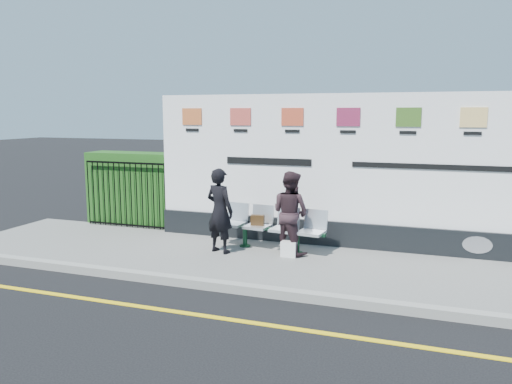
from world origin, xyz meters
TOP-DOWN VIEW (x-y plane):
  - ground at (0.00, 0.00)m, footprint 80.00×80.00m
  - pavement at (0.00, 2.50)m, footprint 14.00×3.00m
  - kerb at (0.00, 1.00)m, footprint 14.00×0.18m
  - yellow_line at (0.00, 0.00)m, footprint 14.00×0.10m
  - billboard at (0.50, 3.85)m, footprint 8.00×0.30m
  - hedge at (-4.58, 4.30)m, footprint 2.35×0.70m
  - railing at (-4.58, 3.85)m, footprint 2.05×0.06m
  - bench at (-0.83, 3.09)m, footprint 2.18×0.82m
  - woman_left at (-1.68, 2.61)m, footprint 0.67×0.54m
  - woman_right at (-0.41, 2.97)m, footprint 0.93×0.85m
  - handbag_brown at (-1.11, 3.13)m, footprint 0.27×0.14m
  - carrier_bag_white at (-0.36, 2.74)m, footprint 0.29×0.17m

SIDE VIEW (x-z plane):
  - ground at x=0.00m, z-range 0.00..0.00m
  - yellow_line at x=0.00m, z-range 0.00..0.01m
  - pavement at x=0.00m, z-range 0.00..0.12m
  - kerb at x=0.00m, z-range 0.00..0.14m
  - carrier_bag_white at x=-0.36m, z-range 0.12..0.41m
  - bench at x=-0.83m, z-range 0.12..0.58m
  - handbag_brown at x=-1.11m, z-range 0.58..0.78m
  - railing at x=-4.58m, z-range 0.12..1.66m
  - woman_right at x=-0.41m, z-range 0.12..1.69m
  - woman_left at x=-1.68m, z-range 0.12..1.73m
  - hedge at x=-4.58m, z-range 0.12..1.82m
  - billboard at x=0.50m, z-range -0.08..2.92m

